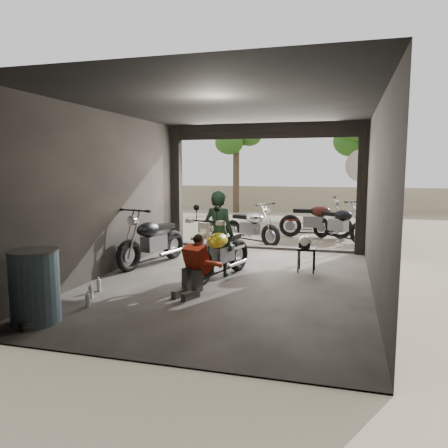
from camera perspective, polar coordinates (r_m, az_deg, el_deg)
The scene contains 16 objects.
ground at distance 8.14m, azimuth 0.78°, elevation -7.67°, with size 80.00×80.00×0.00m, color #7A6D56.
garage at distance 8.43m, azimuth 1.75°, elevation 1.69°, with size 7.00×7.13×3.20m.
boundary_wall at distance 21.75m, azimuth 10.26°, elevation 3.26°, with size 18.00×0.30×1.20m, color gray.
tree_left at distance 20.80m, azimuth 1.62°, elevation 12.53°, with size 2.20×2.20×5.60m.
tree_right at distance 21.66m, azimuth 17.97°, elevation 10.84°, with size 2.20×2.20×5.00m.
main_bike at distance 8.33m, azimuth -0.39°, elevation -3.10°, with size 0.74×1.80×1.20m, color beige, non-canonical shape.
left_bike at distance 9.58m, azimuth -9.35°, elevation -1.60°, with size 0.77×1.88×1.27m, color black, non-canonical shape.
outside_bike_a at distance 12.08m, azimuth 3.57°, elevation 0.09°, with size 0.71×1.73×1.17m, color black, non-canonical shape.
outside_bike_b at distance 13.46m, azimuth 11.86°, elevation 0.94°, with size 0.78×1.90×1.28m, color #441810, non-canonical shape.
outside_bike_c at distance 12.97m, azimuth 14.87°, elevation 0.46°, with size 0.74×1.80×1.22m, color black, non-canonical shape.
rider at distance 8.46m, azimuth -0.67°, elevation -1.29°, with size 0.61×0.40×1.68m, color black.
mechanic at distance 7.18m, azimuth -4.17°, elevation -5.68°, with size 0.50×0.68×0.99m, color #B93518, non-canonical shape.
stool at distance 9.00m, azimuth 10.74°, elevation -3.54°, with size 0.36×0.36×0.50m.
helmet at distance 8.92m, azimuth 10.52°, elevation -2.31°, with size 0.27×0.28×0.25m, color silver.
oil_drum at distance 6.48m, azimuth -23.47°, elevation -7.61°, with size 0.65×0.65×1.01m, color #436170.
sign_post at distance 11.99m, azimuth 17.55°, elevation 5.40°, with size 0.87×0.08×2.60m.
Camera 1 is at (2.00, -7.60, 2.11)m, focal length 35.00 mm.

